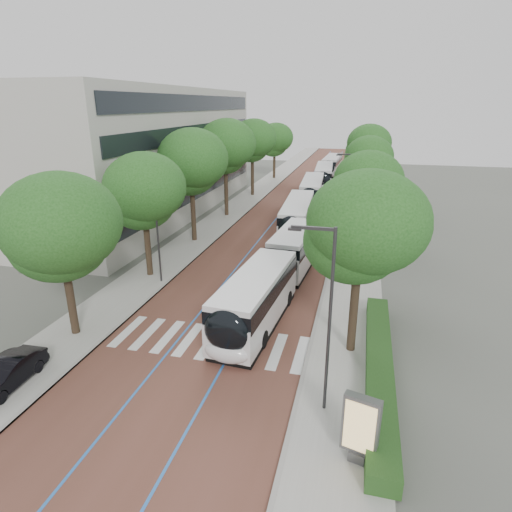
% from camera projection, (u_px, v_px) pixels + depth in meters
% --- Properties ---
extents(ground, '(160.00, 160.00, 0.00)m').
position_uv_depth(ground, '(200.00, 351.00, 22.58)').
color(ground, '#51544C').
rests_on(ground, ground).
extents(road, '(11.00, 140.00, 0.02)m').
position_uv_depth(road, '(305.00, 198.00, 59.11)').
color(road, brown).
rests_on(road, ground).
extents(sidewalk_left, '(4.00, 140.00, 0.12)m').
position_uv_depth(sidewalk_left, '(252.00, 195.00, 60.81)').
color(sidewalk_left, '#9B9A93').
rests_on(sidewalk_left, ground).
extents(sidewalk_right, '(4.00, 140.00, 0.12)m').
position_uv_depth(sidewalk_right, '(360.00, 201.00, 57.37)').
color(sidewalk_right, '#9B9A93').
rests_on(sidewalk_right, ground).
extents(kerb_left, '(0.20, 140.00, 0.14)m').
position_uv_depth(kerb_left, '(265.00, 196.00, 60.37)').
color(kerb_left, gray).
rests_on(kerb_left, ground).
extents(kerb_right, '(0.20, 140.00, 0.14)m').
position_uv_depth(kerb_right, '(346.00, 200.00, 57.81)').
color(kerb_right, gray).
rests_on(kerb_right, ground).
extents(zebra_crossing, '(10.55, 3.60, 0.01)m').
position_uv_depth(zebra_crossing, '(210.00, 342.00, 23.44)').
color(zebra_crossing, silver).
rests_on(zebra_crossing, ground).
extents(lane_line_left, '(0.12, 126.00, 0.01)m').
position_uv_depth(lane_line_left, '(293.00, 197.00, 59.47)').
color(lane_line_left, blue).
rests_on(lane_line_left, road).
extents(lane_line_right, '(0.12, 126.00, 0.01)m').
position_uv_depth(lane_line_right, '(316.00, 199.00, 58.74)').
color(lane_line_right, blue).
rests_on(lane_line_right, road).
extents(office_building, '(18.11, 40.00, 14.00)m').
position_uv_depth(office_building, '(128.00, 152.00, 50.26)').
color(office_building, '#B7B4AA').
rests_on(office_building, ground).
extents(hedge, '(1.20, 14.00, 0.80)m').
position_uv_depth(hedge, '(379.00, 367.00, 20.32)').
color(hedge, '#1D4116').
rests_on(hedge, sidewalk_right).
extents(streetlight_near, '(1.82, 0.20, 8.00)m').
position_uv_depth(streetlight_near, '(326.00, 308.00, 16.70)').
color(streetlight_near, '#323235').
rests_on(streetlight_near, sidewalk_right).
extents(streetlight_far, '(1.82, 0.20, 8.00)m').
position_uv_depth(streetlight_far, '(351.00, 190.00, 39.53)').
color(streetlight_far, '#323235').
rests_on(streetlight_far, sidewalk_right).
extents(lamp_post_left, '(0.14, 0.14, 8.00)m').
position_uv_depth(lamp_post_left, '(157.00, 228.00, 29.90)').
color(lamp_post_left, '#323235').
rests_on(lamp_post_left, sidewalk_left).
extents(trees_left, '(6.37, 60.98, 10.30)m').
position_uv_depth(trees_left, '(215.00, 160.00, 44.36)').
color(trees_left, black).
rests_on(trees_left, ground).
extents(trees_right, '(6.01, 47.90, 9.22)m').
position_uv_depth(trees_right, '(365.00, 170.00, 39.48)').
color(trees_right, black).
rests_on(trees_right, ground).
extents(lead_bus, '(3.87, 18.53, 3.20)m').
position_uv_depth(lead_bus, '(274.00, 276.00, 28.21)').
color(lead_bus, black).
rests_on(lead_bus, ground).
extents(bus_queued_0, '(3.21, 12.52, 3.20)m').
position_uv_depth(bus_queued_0, '(297.00, 217.00, 42.65)').
color(bus_queued_0, silver).
rests_on(bus_queued_0, ground).
extents(bus_queued_1, '(3.26, 12.53, 3.20)m').
position_uv_depth(bus_queued_1, '(312.00, 192.00, 55.09)').
color(bus_queued_1, silver).
rests_on(bus_queued_1, ground).
extents(bus_queued_2, '(3.30, 12.53, 3.20)m').
position_uv_depth(bus_queued_2, '(324.00, 176.00, 66.80)').
color(bus_queued_2, silver).
rests_on(bus_queued_2, ground).
extents(bus_queued_3, '(2.92, 12.47, 3.20)m').
position_uv_depth(bus_queued_3, '(332.00, 165.00, 78.51)').
color(bus_queued_3, silver).
rests_on(bus_queued_3, ground).
extents(ad_panel, '(1.36, 0.68, 2.72)m').
position_uv_depth(ad_panel, '(360.00, 428.00, 15.11)').
color(ad_panel, '#59595B').
rests_on(ad_panel, sidewalk_right).
extents(parked_car, '(1.54, 4.04, 1.31)m').
position_uv_depth(parked_car, '(7.00, 373.00, 19.45)').
color(parked_car, black).
rests_on(parked_car, sidewalk_left).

